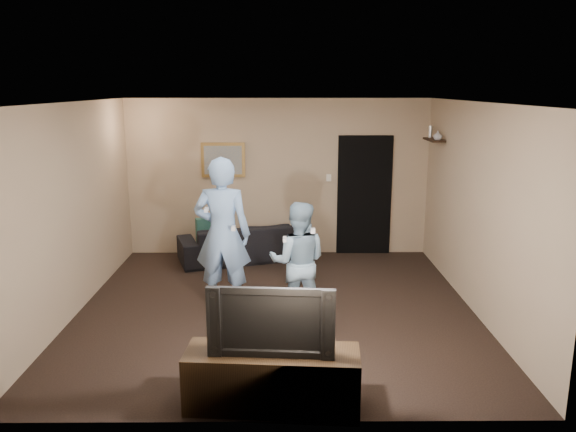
{
  "coord_description": "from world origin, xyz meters",
  "views": [
    {
      "loc": [
        0.1,
        -6.75,
        2.78
      ],
      "look_at": [
        0.15,
        0.3,
        1.15
      ],
      "focal_mm": 35.0,
      "sensor_mm": 36.0,
      "label": 1
    }
  ],
  "objects_px": {
    "television": "(272,318)",
    "tv_console": "(272,380)",
    "wii_player_left": "(223,234)",
    "wii_player_right": "(298,262)",
    "sofa": "(243,242)"
  },
  "relations": [
    {
      "from": "television",
      "to": "tv_console",
      "type": "bearing_deg",
      "value": 0.0
    },
    {
      "from": "sofa",
      "to": "wii_player_left",
      "type": "relative_size",
      "value": 1.04
    },
    {
      "from": "television",
      "to": "wii_player_left",
      "type": "height_order",
      "value": "wii_player_left"
    },
    {
      "from": "wii_player_left",
      "to": "television",
      "type": "bearing_deg",
      "value": -73.79
    },
    {
      "from": "television",
      "to": "wii_player_right",
      "type": "xyz_separation_m",
      "value": [
        0.27,
        1.91,
        -0.1
      ]
    },
    {
      "from": "wii_player_left",
      "to": "wii_player_right",
      "type": "height_order",
      "value": "wii_player_left"
    },
    {
      "from": "wii_player_left",
      "to": "tv_console",
      "type": "bearing_deg",
      "value": -73.79
    },
    {
      "from": "television",
      "to": "wii_player_right",
      "type": "relative_size",
      "value": 0.74
    },
    {
      "from": "sofa",
      "to": "wii_player_right",
      "type": "bearing_deg",
      "value": 91.2
    },
    {
      "from": "wii_player_right",
      "to": "sofa",
      "type": "bearing_deg",
      "value": 109.17
    },
    {
      "from": "sofa",
      "to": "wii_player_right",
      "type": "distance_m",
      "value": 2.62
    },
    {
      "from": "sofa",
      "to": "wii_player_left",
      "type": "distance_m",
      "value": 2.17
    },
    {
      "from": "wii_player_left",
      "to": "sofa",
      "type": "bearing_deg",
      "value": 87.46
    },
    {
      "from": "tv_console",
      "to": "wii_player_right",
      "type": "height_order",
      "value": "wii_player_right"
    },
    {
      "from": "wii_player_left",
      "to": "wii_player_right",
      "type": "distance_m",
      "value": 1.04
    }
  ]
}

